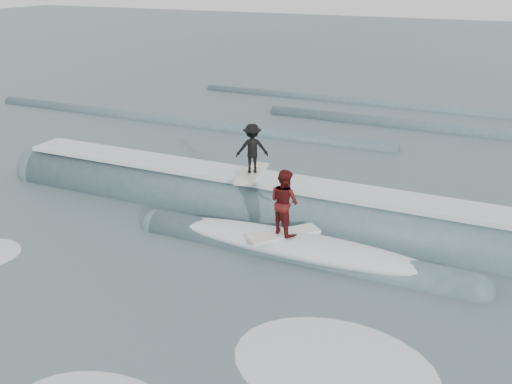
% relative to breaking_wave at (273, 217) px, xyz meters
% --- Properties ---
extents(ground, '(160.00, 160.00, 0.00)m').
position_rel_breaking_wave_xyz_m(ground, '(-0.24, -5.55, -0.05)').
color(ground, '#384952').
rests_on(ground, ground).
extents(breaking_wave, '(20.33, 3.92, 2.28)m').
position_rel_breaking_wave_xyz_m(breaking_wave, '(0.00, 0.00, 0.00)').
color(breaking_wave, '#3C5E66').
rests_on(breaking_wave, ground).
extents(surfer_black, '(1.14, 2.06, 1.63)m').
position_rel_breaking_wave_xyz_m(surfer_black, '(-0.83, 0.30, 1.94)').
color(surfer_black, silver).
rests_on(surfer_black, ground).
extents(surfer_red, '(1.74, 1.86, 1.89)m').
position_rel_breaking_wave_xyz_m(surfer_red, '(1.13, -1.90, 1.35)').
color(surfer_red, white).
rests_on(surfer_red, ground).
extents(whitewater, '(13.07, 5.51, 0.10)m').
position_rel_breaking_wave_xyz_m(whitewater, '(1.76, -7.00, -0.05)').
color(whitewater, white).
rests_on(whitewater, ground).
extents(far_swells, '(36.61, 8.65, 0.80)m').
position_rel_breaking_wave_xyz_m(far_swells, '(-0.56, 12.10, -0.05)').
color(far_swells, '#3C5E66').
rests_on(far_swells, ground).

